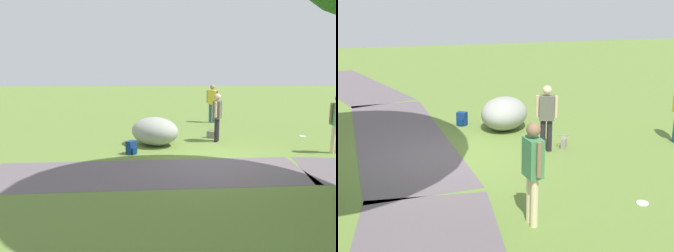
% 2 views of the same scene
% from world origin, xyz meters
% --- Properties ---
extents(ground_plane, '(48.00, 48.00, 0.00)m').
position_xyz_m(ground_plane, '(0.00, 0.00, 0.00)').
color(ground_plane, olive).
extents(footpath_segment_mid, '(8.14, 2.89, 0.01)m').
position_xyz_m(footpath_segment_mid, '(1.95, 1.01, 0.00)').
color(footpath_segment_mid, '#60565C').
rests_on(footpath_segment_mid, ground).
extents(footpath_segment_far, '(8.33, 4.79, 0.01)m').
position_xyz_m(footpath_segment_far, '(9.73, 2.57, 0.00)').
color(footpath_segment_far, '#60565C').
rests_on(footpath_segment_far, ground).
extents(lawn_boulder, '(2.06, 1.97, 0.92)m').
position_xyz_m(lawn_boulder, '(1.86, -1.92, 0.46)').
color(lawn_boulder, '#95978E').
rests_on(lawn_boulder, ground).
extents(woman_with_handbag, '(0.36, 0.49, 1.65)m').
position_xyz_m(woman_with_handbag, '(-0.24, -2.40, 0.95)').
color(woman_with_handbag, black).
rests_on(woman_with_handbag, ground).
extents(man_near_boulder, '(0.52, 0.28, 1.79)m').
position_xyz_m(man_near_boulder, '(-3.61, -0.86, 1.05)').
color(man_near_boulder, beige).
rests_on(man_near_boulder, ground).
extents(handbag_on_grass, '(0.37, 0.37, 0.31)m').
position_xyz_m(handbag_on_grass, '(-0.13, -2.92, 0.14)').
color(handbag_on_grass, gray).
rests_on(handbag_on_grass, ground).
extents(backpack_by_boulder, '(0.35, 0.35, 0.40)m').
position_xyz_m(backpack_by_boulder, '(2.54, -0.81, 0.19)').
color(backpack_by_boulder, navy).
rests_on(backpack_by_boulder, ground).
extents(frisbee_on_grass, '(0.23, 0.23, 0.02)m').
position_xyz_m(frisbee_on_grass, '(-3.46, -3.08, 0.01)').
color(frisbee_on_grass, white).
rests_on(frisbee_on_grass, ground).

